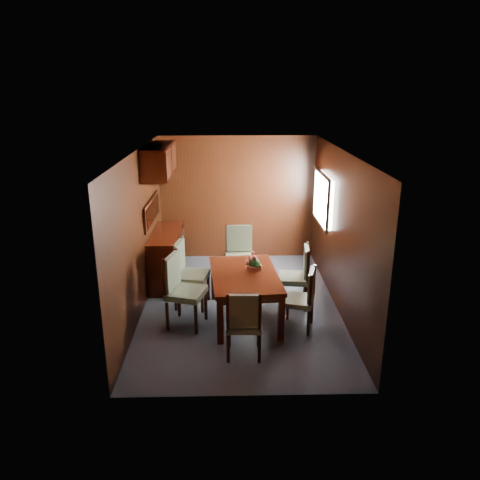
{
  "coord_description": "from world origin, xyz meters",
  "views": [
    {
      "loc": [
        -0.17,
        -6.65,
        3.29
      ],
      "look_at": [
        0.0,
        0.11,
        1.05
      ],
      "focal_mm": 35.0,
      "sensor_mm": 36.0,
      "label": 1
    }
  ],
  "objects_px": {
    "sideboard": "(167,257)",
    "chair_head": "(244,321)",
    "dining_table": "(245,280)",
    "chair_left_near": "(181,286)",
    "chair_right_near": "(303,296)",
    "flower_centerpiece": "(254,262)"
  },
  "relations": [
    {
      "from": "sideboard",
      "to": "chair_head",
      "type": "distance_m",
      "value": 2.78
    },
    {
      "from": "chair_left_near",
      "to": "chair_head",
      "type": "relative_size",
      "value": 1.14
    },
    {
      "from": "chair_left_near",
      "to": "chair_head",
      "type": "distance_m",
      "value": 1.25
    },
    {
      "from": "sideboard",
      "to": "chair_head",
      "type": "height_order",
      "value": "chair_head"
    },
    {
      "from": "dining_table",
      "to": "flower_centerpiece",
      "type": "xyz_separation_m",
      "value": [
        0.15,
        0.15,
        0.22
      ]
    },
    {
      "from": "chair_left_near",
      "to": "dining_table",
      "type": "bearing_deg",
      "value": 116.7
    },
    {
      "from": "dining_table",
      "to": "chair_left_near",
      "type": "xyz_separation_m",
      "value": [
        -0.91,
        -0.18,
        -0.01
      ]
    },
    {
      "from": "chair_left_near",
      "to": "chair_right_near",
      "type": "bearing_deg",
      "value": 100.15
    },
    {
      "from": "chair_head",
      "to": "flower_centerpiece",
      "type": "relative_size",
      "value": 3.88
    },
    {
      "from": "dining_table",
      "to": "flower_centerpiece",
      "type": "relative_size",
      "value": 6.55
    },
    {
      "from": "dining_table",
      "to": "flower_centerpiece",
      "type": "bearing_deg",
      "value": 41.34
    },
    {
      "from": "sideboard",
      "to": "chair_left_near",
      "type": "xyz_separation_m",
      "value": [
        0.39,
        -1.57,
        0.15
      ]
    },
    {
      "from": "sideboard",
      "to": "chair_right_near",
      "type": "distance_m",
      "value": 2.74
    },
    {
      "from": "chair_right_near",
      "to": "chair_head",
      "type": "height_order",
      "value": "chair_head"
    },
    {
      "from": "chair_right_near",
      "to": "flower_centerpiece",
      "type": "bearing_deg",
      "value": 70.0
    },
    {
      "from": "chair_left_near",
      "to": "chair_head",
      "type": "xyz_separation_m",
      "value": [
        0.86,
        -0.9,
        -0.07
      ]
    },
    {
      "from": "chair_head",
      "to": "chair_left_near",
      "type": "bearing_deg",
      "value": 135.71
    },
    {
      "from": "chair_left_near",
      "to": "chair_right_near",
      "type": "distance_m",
      "value": 1.73
    },
    {
      "from": "chair_head",
      "to": "flower_centerpiece",
      "type": "xyz_separation_m",
      "value": [
        0.19,
        1.24,
        0.3
      ]
    },
    {
      "from": "sideboard",
      "to": "chair_left_near",
      "type": "height_order",
      "value": "chair_left_near"
    },
    {
      "from": "sideboard",
      "to": "flower_centerpiece",
      "type": "xyz_separation_m",
      "value": [
        1.45,
        -1.24,
        0.37
      ]
    },
    {
      "from": "sideboard",
      "to": "dining_table",
      "type": "height_order",
      "value": "sideboard"
    }
  ]
}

